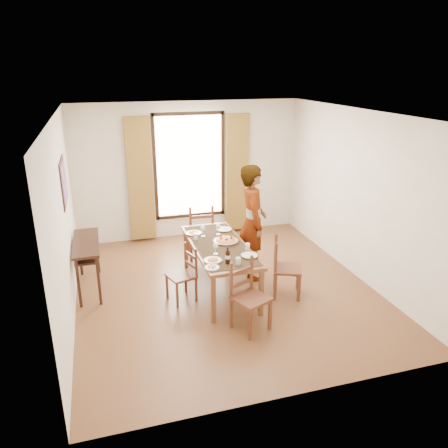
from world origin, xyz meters
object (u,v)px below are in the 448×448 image
object	(u,v)px
man	(253,222)
pasta_platter	(226,239)
dining_table	(219,249)
console_table	(87,249)

from	to	relation	value
man	pasta_platter	xyz separation A→B (m)	(-0.51, -0.22, -0.14)
man	pasta_platter	size ratio (longest dim) A/B	4.73
dining_table	man	bearing A→B (deg)	24.65
console_table	dining_table	distance (m)	2.04
dining_table	pasta_platter	distance (m)	0.19
console_table	dining_table	bearing A→B (deg)	-16.64
console_table	pasta_platter	size ratio (longest dim) A/B	3.00
console_table	dining_table	world-z (taller)	console_table
dining_table	pasta_platter	world-z (taller)	pasta_platter
man	console_table	bearing A→B (deg)	93.91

